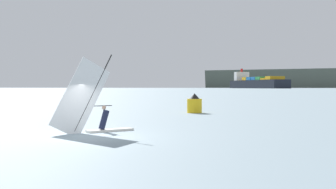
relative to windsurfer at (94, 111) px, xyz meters
The scene contains 4 objects.
ground_plane 2.20m from the windsurfer, 65.19° to the right, with size 4000.00×4000.00×0.00m, color gray.
windsurfer is the anchor object (origin of this frame).
cargo_ship 653.35m from the windsurfer, 96.45° to the left, with size 110.69×134.61×34.75m.
channel_buoy 16.73m from the windsurfer, 87.93° to the left, with size 1.35×1.35×1.78m.
Camera 1 is at (9.77, -16.34, 2.36)m, focal length 42.58 mm.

